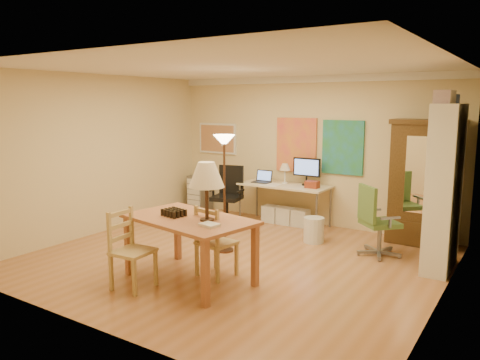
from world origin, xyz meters
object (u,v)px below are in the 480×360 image
Objects in this scene: dining_table at (195,206)px; bookshelf at (444,189)px; office_chair_green at (377,237)px; armoire at (424,191)px; office_chair_black at (228,209)px; computer_desk at (287,200)px.

bookshelf is (2.48, 2.13, 0.13)m from dining_table.
armoire is at bearing 66.02° from office_chair_green.
dining_table is at bearing -139.26° from bookshelf.
armoire is (3.31, 0.63, 0.57)m from office_chair_black.
dining_table is 3.79m from armoire.
armoire is at bearing 10.83° from office_chair_black.
dining_table is at bearing -125.39° from office_chair_green.
bookshelf reaches higher than armoire.
armoire is at bearing 112.95° from bookshelf.
office_chair_black is 0.54× the size of armoire.
office_chair_green is (2.88, -0.32, -0.01)m from office_chair_black.
office_chair_green is at bearing -6.40° from office_chair_black.
armoire is at bearing 1.97° from computer_desk.
office_chair_green is 1.19m from armoire.
computer_desk is 0.83× the size of armoire.
armoire is 1.19m from bookshelf.
dining_table is at bearing -122.26° from armoire.
computer_desk is 1.11m from office_chair_black.
dining_table reaches higher than office_chair_black.
computer_desk is (-0.34, 3.12, -0.51)m from dining_table.
armoire is 0.89× the size of bookshelf.
bookshelf reaches higher than computer_desk.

